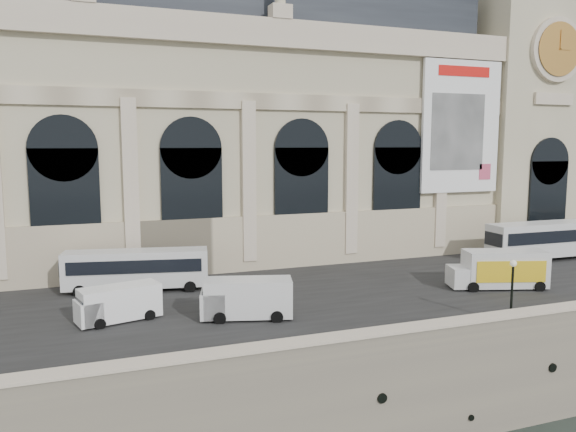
% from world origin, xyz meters
% --- Properties ---
extents(quay, '(160.00, 70.00, 6.00)m').
position_xyz_m(quay, '(0.00, 35.00, 3.00)').
color(quay, gray).
rests_on(quay, ground).
extents(street, '(160.00, 24.00, 0.06)m').
position_xyz_m(street, '(0.00, 14.00, 6.03)').
color(street, '#2D2D2D').
rests_on(street, quay).
extents(parapet, '(160.00, 1.40, 1.21)m').
position_xyz_m(parapet, '(0.00, 0.60, 6.62)').
color(parapet, gray).
rests_on(parapet, quay).
extents(museum, '(69.00, 18.70, 29.10)m').
position_xyz_m(museum, '(-5.98, 30.86, 19.72)').
color(museum, beige).
rests_on(museum, quay).
extents(clock_pavilion, '(13.00, 14.72, 36.70)m').
position_xyz_m(clock_pavilion, '(34.00, 27.93, 23.42)').
color(clock_pavilion, beige).
rests_on(clock_pavilion, quay).
extents(bus_left, '(11.10, 4.35, 3.20)m').
position_xyz_m(bus_left, '(-9.10, 18.38, 7.80)').
color(bus_left, silver).
rests_on(bus_left, quay).
extents(bus_right, '(12.75, 3.15, 3.74)m').
position_xyz_m(bus_right, '(29.67, 16.42, 8.10)').
color(bus_right, silver).
rests_on(bus_right, quay).
extents(van_b, '(6.26, 3.75, 2.62)m').
position_xyz_m(van_b, '(-3.31, 8.88, 7.34)').
color(van_b, silver).
rests_on(van_b, quay).
extents(van_c, '(5.50, 3.16, 2.31)m').
position_xyz_m(van_c, '(-11.14, 11.06, 7.18)').
color(van_c, white).
rests_on(van_c, quay).
extents(box_truck, '(7.85, 4.54, 3.02)m').
position_xyz_m(box_truck, '(17.76, 9.26, 7.52)').
color(box_truck, silver).
rests_on(box_truck, quay).
extents(lamp_right, '(0.42, 0.42, 4.13)m').
position_xyz_m(lamp_right, '(12.29, 1.87, 8.05)').
color(lamp_right, black).
rests_on(lamp_right, quay).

